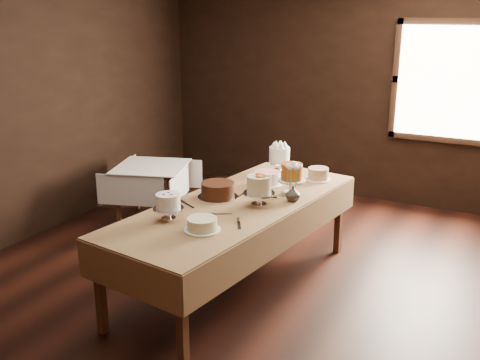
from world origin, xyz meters
name	(u,v)px	position (x,y,z in m)	size (l,w,h in m)	color
floor	(230,284)	(0.00, 0.00, 0.00)	(5.00, 6.00, 0.01)	black
wall_back	(340,91)	(0.00, 3.00, 1.40)	(5.00, 0.02, 2.80)	black
wall_left	(22,111)	(-2.50, 0.00, 1.40)	(0.02, 6.00, 2.80)	black
window	(446,82)	(1.30, 2.94, 1.60)	(1.10, 0.05, 1.30)	#FFEABF
display_table	(237,209)	(0.08, -0.02, 0.75)	(1.35, 2.73, 0.81)	#442615
side_table	(151,172)	(-1.62, 1.02, 0.59)	(1.01, 1.01, 0.66)	#442615
cake_meringue	(279,160)	(0.01, 1.05, 0.93)	(0.30, 0.30, 0.27)	silver
cake_speckled	(318,174)	(0.47, 0.96, 0.87)	(0.27, 0.27, 0.12)	white
cake_lattice	(267,179)	(0.09, 0.60, 0.87)	(0.35, 0.35, 0.12)	white
cake_caramel	(292,180)	(0.40, 0.45, 0.94)	(0.26, 0.26, 0.29)	white
cake_chocolate	(218,190)	(-0.13, 0.03, 0.88)	(0.36, 0.36, 0.14)	silver
cake_flowers	(259,192)	(0.28, 0.02, 0.93)	(0.29, 0.29, 0.28)	silver
cake_swirl	(168,208)	(-0.21, -0.62, 0.91)	(0.25, 0.25, 0.23)	silver
cake_cream	(202,225)	(0.15, -0.69, 0.86)	(0.29, 0.29, 0.10)	white
cake_server_a	(224,214)	(0.12, -0.31, 0.82)	(0.24, 0.03, 0.01)	silver
cake_server_b	(239,226)	(0.36, -0.48, 0.82)	(0.24, 0.03, 0.01)	silver
cake_server_c	(245,192)	(0.02, 0.28, 0.82)	(0.24, 0.03, 0.01)	silver
cake_server_d	(286,198)	(0.41, 0.29, 0.82)	(0.24, 0.03, 0.01)	silver
cake_server_e	(189,206)	(-0.24, -0.28, 0.82)	(0.24, 0.03, 0.01)	silver
flower_vase	(293,194)	(0.50, 0.26, 0.88)	(0.13, 0.13, 0.14)	#2D2823
flower_bouquet	(293,173)	(0.50, 0.26, 1.07)	(0.14, 0.14, 0.20)	white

